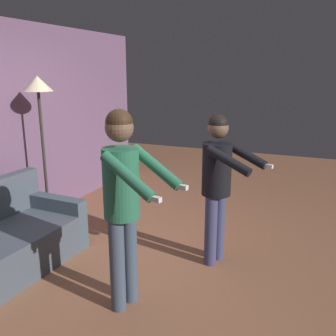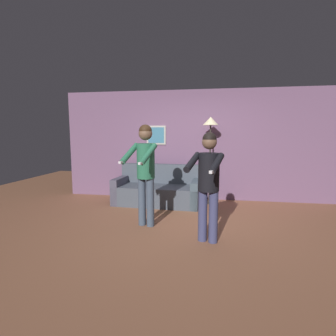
% 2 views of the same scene
% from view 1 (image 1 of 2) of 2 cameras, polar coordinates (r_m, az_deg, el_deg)
% --- Properties ---
extents(ground_plane, '(12.00, 12.00, 0.00)m').
position_cam_1_polar(ground_plane, '(4.08, -1.94, -14.84)').
color(ground_plane, '#935D40').
extents(torchiere_lamp, '(0.36, 0.36, 1.94)m').
position_cam_1_polar(torchiere_lamp, '(4.79, -19.05, 9.57)').
color(torchiere_lamp, '#332D28').
rests_on(torchiere_lamp, ground_plane).
extents(person_standing_left, '(0.53, 0.71, 1.72)m').
position_cam_1_polar(person_standing_left, '(3.07, -6.85, -3.73)').
color(person_standing_left, '#404E62').
rests_on(person_standing_left, ground_plane).
extents(person_standing_right, '(0.54, 0.70, 1.59)m').
position_cam_1_polar(person_standing_right, '(3.85, 7.63, -1.38)').
color(person_standing_right, '#3C3F68').
rests_on(person_standing_right, ground_plane).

